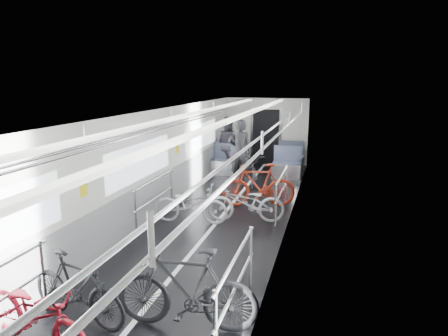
% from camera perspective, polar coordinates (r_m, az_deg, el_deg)
% --- Properties ---
extents(car_shell, '(3.02, 14.01, 2.41)m').
position_cam_1_polar(car_shell, '(9.62, 0.98, 1.01)').
color(car_shell, black).
rests_on(car_shell, ground).
extents(bike_left_near, '(1.83, 1.04, 0.91)m').
position_cam_1_polar(bike_left_near, '(5.24, -25.13, -18.40)').
color(bike_left_near, '#A81424').
rests_on(bike_left_near, floor).
extents(bike_left_mid, '(1.61, 0.76, 0.93)m').
position_cam_1_polar(bike_left_mid, '(5.58, -20.22, -15.83)').
color(bike_left_mid, black).
rests_on(bike_left_mid, floor).
extents(bike_left_far, '(1.65, 0.70, 0.84)m').
position_cam_1_polar(bike_left_far, '(8.66, -4.75, -5.16)').
color(bike_left_far, '#B1B1B6').
rests_on(bike_left_far, floor).
extents(bike_right_near, '(1.84, 0.68, 1.08)m').
position_cam_1_polar(bike_right_near, '(5.13, -5.41, -16.76)').
color(bike_right_near, black).
rests_on(bike_right_near, floor).
extents(bike_right_mid, '(1.74, 0.88, 0.87)m').
position_cam_1_polar(bike_right_mid, '(8.70, 3.14, -4.95)').
color(bike_right_mid, '#B5B6BA').
rests_on(bike_right_mid, floor).
extents(bike_right_far, '(1.86, 0.97, 1.08)m').
position_cam_1_polar(bike_right_far, '(9.73, 4.95, -2.47)').
color(bike_right_far, maroon).
rests_on(bike_right_far, floor).
extents(bike_aisle, '(1.13, 1.88, 0.93)m').
position_cam_1_polar(bike_aisle, '(11.85, 3.93, -0.08)').
color(bike_aisle, black).
rests_on(bike_aisle, floor).
extents(person_standing, '(0.79, 0.61, 1.92)m').
position_cam_1_polar(person_standing, '(11.93, 2.28, 2.44)').
color(person_standing, black).
rests_on(person_standing, floor).
extents(person_seated, '(1.08, 0.96, 1.85)m').
position_cam_1_polar(person_seated, '(13.42, 0.49, 3.43)').
color(person_seated, '#343139').
rests_on(person_seated, floor).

